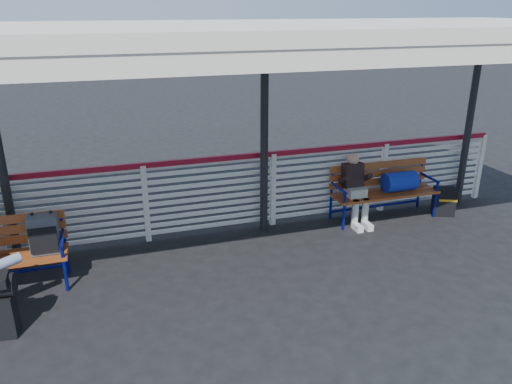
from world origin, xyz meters
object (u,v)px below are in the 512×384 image
object	(u,v)px
bench_right	(390,184)
suitcase_side	(444,201)
bench_left	(9,245)
companion_person	(356,188)

from	to	relation	value
bench_right	suitcase_side	bearing A→B (deg)	-13.65
bench_left	suitcase_side	xyz separation A→B (m)	(6.65, 0.34, -0.36)
bench_right	companion_person	distance (m)	0.67
suitcase_side	companion_person	bearing A→B (deg)	-165.03
bench_right	suitcase_side	world-z (taller)	bench_right
bench_right	bench_left	bearing A→B (deg)	-174.33
companion_person	suitcase_side	distance (m)	1.65
bench_left	bench_right	xyz separation A→B (m)	(5.72, 0.57, -0.02)
companion_person	bench_right	bearing A→B (deg)	3.53
bench_left	suitcase_side	bearing A→B (deg)	2.94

